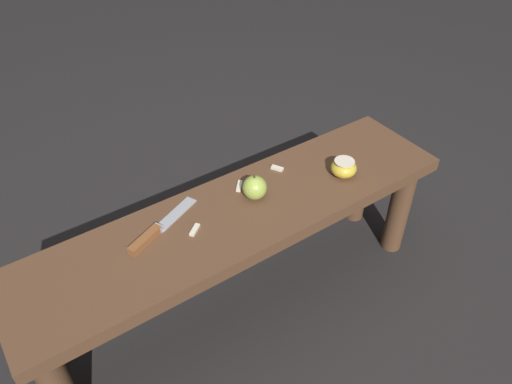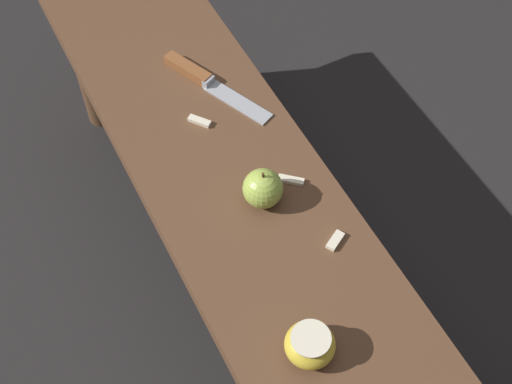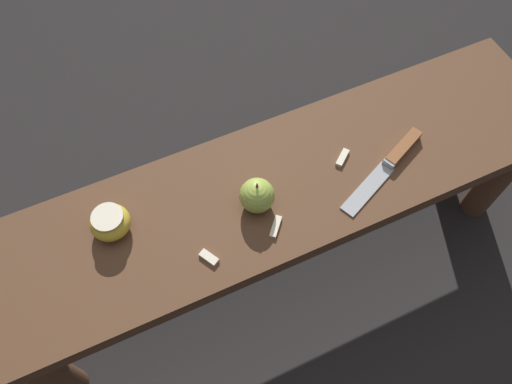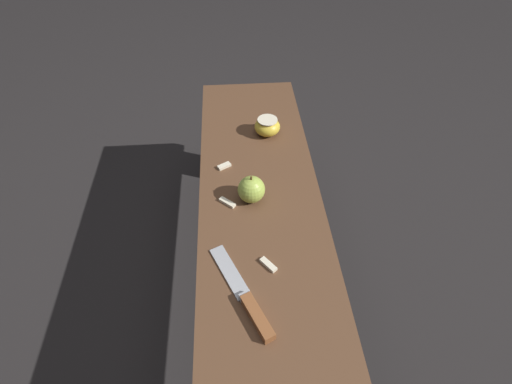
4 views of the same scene
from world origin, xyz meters
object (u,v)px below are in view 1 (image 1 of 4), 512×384
(knife, at_px, (154,232))
(apple_cut, at_px, (344,168))
(wooden_bench, at_px, (240,232))
(apple_whole, at_px, (255,188))

(knife, relative_size, apple_cut, 3.12)
(wooden_bench, bearing_deg, apple_cut, -7.18)
(apple_whole, height_order, apple_cut, apple_whole)
(knife, height_order, apple_cut, apple_cut)
(wooden_bench, bearing_deg, apple_whole, 19.33)
(knife, relative_size, apple_whole, 3.07)
(knife, distance_m, apple_whole, 0.30)
(wooden_bench, height_order, knife, knife)
(apple_cut, bearing_deg, wooden_bench, 172.82)
(wooden_bench, relative_size, knife, 5.35)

